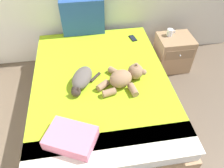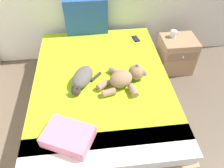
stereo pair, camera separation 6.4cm
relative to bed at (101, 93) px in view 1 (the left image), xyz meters
name	(u,v)px [view 1 (the left image)]	position (x,y,z in m)	size (l,w,h in m)	color
bed	(101,93)	(0.00, 0.00, 0.00)	(1.55, 2.05, 0.50)	#9E7A56
patterned_cushion	(83,18)	(-0.12, 0.95, 0.49)	(0.57, 0.11, 0.48)	#264C99
cat	(82,79)	(-0.21, -0.06, 0.32)	(0.36, 0.42, 0.15)	#59514C
teddy_bear	(125,77)	(0.25, -0.11, 0.33)	(0.56, 0.46, 0.18)	#937051
cell_phone	(133,38)	(0.53, 0.72, 0.26)	(0.10, 0.16, 0.01)	black
throw_pillow	(71,138)	(-0.33, -0.74, 0.31)	(0.40, 0.28, 0.11)	#D1728C
nightstand	(173,53)	(1.12, 0.62, 0.01)	(0.47, 0.43, 0.51)	#9E7A56
mug	(170,32)	(1.04, 0.70, 0.31)	(0.12, 0.08, 0.09)	silver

